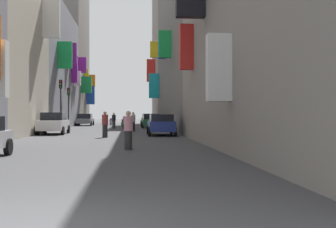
# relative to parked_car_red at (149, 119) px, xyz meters

# --- Properties ---
(ground_plane) EXTENTS (140.00, 140.00, 0.00)m
(ground_plane) POSITION_rel_parked_car_red_xyz_m (-3.74, -14.70, -0.77)
(ground_plane) COLOR #424244
(building_left_mid_b) EXTENTS (7.27, 18.52, 12.36)m
(building_left_mid_b) POSITION_rel_parked_car_red_xyz_m (-11.72, -7.50, 5.41)
(building_left_mid_b) COLOR gray
(building_left_mid_b) RESTS_ON ground
(building_left_mid_c) EXTENTS (7.37, 13.54, 20.48)m
(building_left_mid_c) POSITION_rel_parked_car_red_xyz_m (-11.73, 8.53, 9.46)
(building_left_mid_c) COLOR slate
(building_left_mid_c) RESTS_ON ground
(building_right_mid_a) EXTENTS (7.28, 24.25, 16.53)m
(building_right_mid_a) POSITION_rel_parked_car_red_xyz_m (4.26, -10.83, 7.50)
(building_right_mid_a) COLOR slate
(building_right_mid_a) RESTS_ON ground
(building_right_mid_b) EXTENTS (7.19, 14.01, 21.59)m
(building_right_mid_b) POSITION_rel_parked_car_red_xyz_m (4.26, 8.29, 10.02)
(building_right_mid_b) COLOR gray
(building_right_mid_b) RESTS_ON ground
(parked_car_red) EXTENTS (1.91, 4.41, 1.45)m
(parked_car_red) POSITION_rel_parked_car_red_xyz_m (0.00, 0.00, 0.00)
(parked_car_red) COLOR #B21E1E
(parked_car_red) RESTS_ON ground
(parked_car_white) EXTENTS (1.90, 3.90, 1.56)m
(parked_car_white) POSITION_rel_parked_car_red_xyz_m (-7.74, -20.12, 0.04)
(parked_car_white) COLOR white
(parked_car_white) RESTS_ON ground
(parked_car_grey) EXTENTS (1.92, 4.26, 1.45)m
(parked_car_grey) POSITION_rel_parked_car_red_xyz_m (-7.75, 0.15, -0.01)
(parked_car_grey) COLOR slate
(parked_car_grey) RESTS_ON ground
(parked_car_blue) EXTENTS (1.85, 3.98, 1.43)m
(parked_car_blue) POSITION_rel_parked_car_red_xyz_m (-0.15, -22.45, -0.01)
(parked_car_blue) COLOR navy
(parked_car_blue) RESTS_ON ground
(parked_car_green) EXTENTS (2.02, 4.34, 1.45)m
(parked_car_green) POSITION_rel_parked_car_red_xyz_m (-0.09, -8.06, -0.01)
(parked_car_green) COLOR #236638
(parked_car_green) RESTS_ON ground
(scooter_silver) EXTENTS (0.71, 1.90, 1.13)m
(scooter_silver) POSITION_rel_parked_car_red_xyz_m (-4.56, 1.49, -0.30)
(scooter_silver) COLOR #ADADB2
(scooter_silver) RESTS_ON ground
(scooter_red) EXTENTS (0.71, 1.96, 1.13)m
(scooter_red) POSITION_rel_parked_car_red_xyz_m (-3.11, 6.67, -0.30)
(scooter_red) COLOR red
(scooter_red) RESTS_ON ground
(scooter_green) EXTENTS (0.51, 1.96, 1.13)m
(scooter_green) POSITION_rel_parked_car_red_xyz_m (-2.84, -11.39, -0.30)
(scooter_green) COLOR #287F3D
(scooter_green) RESTS_ON ground
(pedestrian_crossing) EXTENTS (0.40, 0.40, 1.63)m
(pedestrian_crossing) POSITION_rel_parked_car_red_xyz_m (-3.80, -24.52, 0.04)
(pedestrian_crossing) COLOR #272727
(pedestrian_crossing) RESTS_ON ground
(pedestrian_near_left) EXTENTS (0.45, 0.45, 1.60)m
(pedestrian_near_left) POSITION_rel_parked_car_red_xyz_m (-2.31, -33.13, 0.03)
(pedestrian_near_left) COLOR #2D2D2D
(pedestrian_near_left) RESTS_ON ground
(pedestrian_near_right) EXTENTS (0.53, 0.53, 1.60)m
(pedestrian_near_right) POSITION_rel_parked_car_red_xyz_m (-2.00, -15.98, 0.03)
(pedestrian_near_right) COLOR black
(pedestrian_near_right) RESTS_ON ground
(pedestrian_mid_street) EXTENTS (0.54, 0.54, 1.56)m
(pedestrian_mid_street) POSITION_rel_parked_car_red_xyz_m (-3.86, -9.66, 0.00)
(pedestrian_mid_street) COLOR #373737
(pedestrian_mid_street) RESTS_ON ground
(traffic_light_near_corner) EXTENTS (0.26, 0.34, 4.42)m
(traffic_light_near_corner) POSITION_rel_parked_car_red_xyz_m (-8.29, -13.91, 2.23)
(traffic_light_near_corner) COLOR #2D2D2D
(traffic_light_near_corner) RESTS_ON ground
(traffic_light_far_corner) EXTENTS (0.26, 0.34, 4.01)m
(traffic_light_far_corner) POSITION_rel_parked_car_red_xyz_m (-8.29, -9.51, 1.98)
(traffic_light_far_corner) COLOR #2D2D2D
(traffic_light_far_corner) RESTS_ON ground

